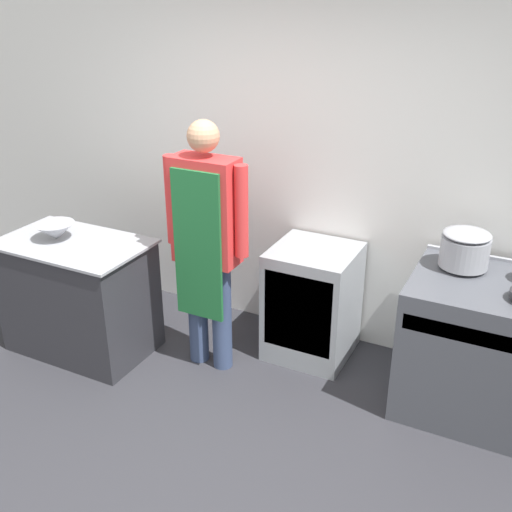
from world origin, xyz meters
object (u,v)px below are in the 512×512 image
at_px(stove, 484,348).
at_px(person_cook, 206,235).
at_px(mixing_bowl, 55,231).
at_px(fridge_unit, 312,302).
at_px(stock_pot, 465,248).

relative_size(stove, person_cook, 0.54).
height_order(person_cook, mixing_bowl, person_cook).
bearing_deg(mixing_bowl, stove, 11.44).
distance_m(stove, fridge_unit, 1.22).
xyz_separation_m(mixing_bowl, stock_pot, (2.72, 0.73, 0.11)).
height_order(fridge_unit, person_cook, person_cook).
height_order(stove, fridge_unit, stove).
relative_size(mixing_bowl, stock_pot, 0.95).
bearing_deg(person_cook, mixing_bowl, -167.19).
relative_size(person_cook, mixing_bowl, 6.20).
xyz_separation_m(stove, person_cook, (-1.82, -0.34, 0.56)).
height_order(mixing_bowl, stock_pot, stock_pot).
bearing_deg(stove, mixing_bowl, -168.56).
xyz_separation_m(fridge_unit, person_cook, (-0.60, -0.47, 0.60)).
bearing_deg(mixing_bowl, fridge_unit, 22.83).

